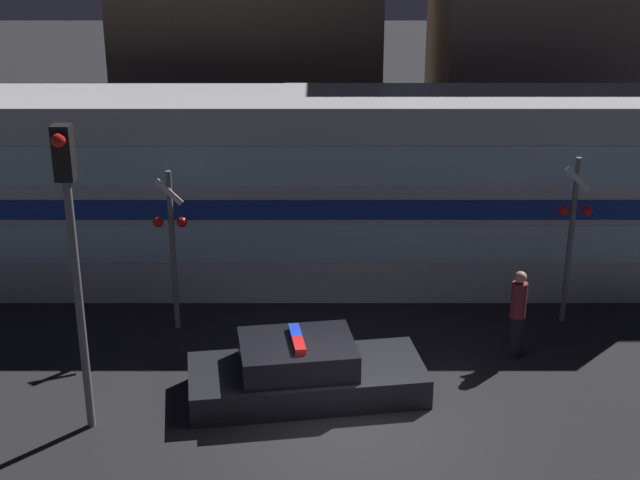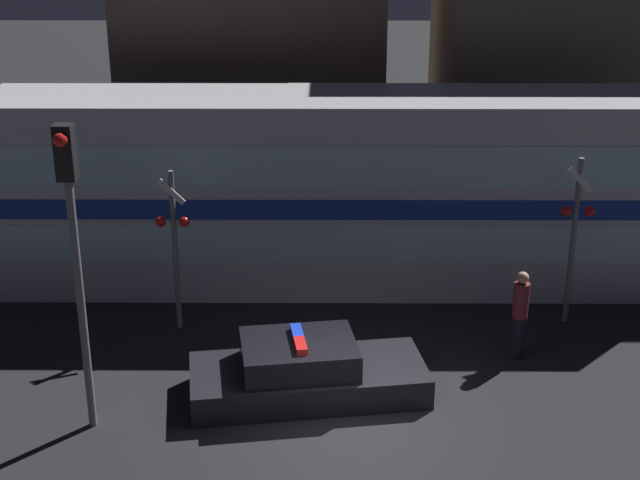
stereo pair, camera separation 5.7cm
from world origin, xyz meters
name	(u,v)px [view 1 (the left image)]	position (x,y,z in m)	size (l,w,h in m)	color
ground_plane	(352,430)	(0.00, 0.00, 0.00)	(120.00, 120.00, 0.00)	black
train	(329,190)	(-0.37, 6.81, 2.28)	(15.99, 3.01, 4.56)	silver
police_car	(306,373)	(-0.83, 1.22, 0.45)	(4.60, 2.46, 1.22)	black
pedestrian	(520,314)	(3.43, 2.73, 0.96)	(0.31, 0.31, 1.87)	black
crossing_signal_near	(574,231)	(4.84, 4.39, 2.13)	(0.72, 0.30, 3.72)	slate
crossing_signal_far	(174,241)	(-3.64, 4.04, 2.03)	(0.72, 0.30, 3.54)	slate
traffic_light_corner	(74,232)	(-4.57, 0.13, 3.65)	(0.30, 0.46, 5.42)	slate
building_left	(255,61)	(-2.59, 13.76, 4.22)	(7.58, 5.53, 8.44)	brown
building_center	(639,34)	(8.83, 13.31, 5.08)	(11.80, 5.51, 10.15)	#726656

